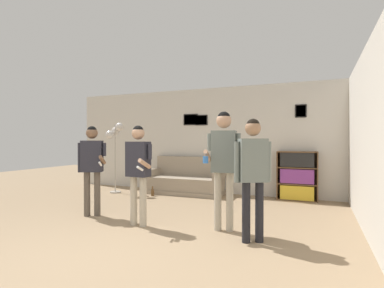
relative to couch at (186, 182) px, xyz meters
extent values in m
plane|color=#937A5B|center=(0.68, -4.26, -0.30)|extent=(20.00, 20.00, 0.00)
cube|color=beige|center=(0.68, 0.41, 1.05)|extent=(8.46, 0.06, 2.70)
cube|color=black|center=(2.73, 0.37, 1.73)|extent=(0.25, 0.02, 0.30)
cube|color=gray|center=(2.73, 0.36, 1.73)|extent=(0.21, 0.01, 0.25)
cube|color=black|center=(0.29, 0.37, 1.58)|extent=(0.32, 0.02, 0.27)
cube|color=gray|center=(0.29, 0.36, 1.58)|extent=(0.28, 0.01, 0.22)
cube|color=black|center=(-0.02, 0.37, 1.60)|extent=(0.40, 0.02, 0.29)
cube|color=#B2B2BC|center=(-0.02, 0.36, 1.60)|extent=(0.36, 0.01, 0.25)
cube|color=beige|center=(3.74, -1.94, 1.05)|extent=(0.06, 7.04, 2.70)
cube|color=gray|center=(0.00, -0.06, -0.25)|extent=(1.94, 0.80, 0.10)
cube|color=gray|center=(0.00, -0.06, -0.04)|extent=(1.88, 0.74, 0.32)
cube|color=gray|center=(0.00, 0.27, 0.37)|extent=(1.88, 0.14, 0.51)
cube|color=gray|center=(-0.91, -0.06, 0.21)|extent=(0.12, 0.74, 0.18)
cube|color=gray|center=(0.91, -0.06, 0.21)|extent=(0.12, 0.74, 0.18)
cube|color=brown|center=(2.24, 0.19, 0.25)|extent=(0.02, 0.30, 1.10)
cube|color=brown|center=(3.10, 0.19, 0.25)|extent=(0.02, 0.30, 1.10)
cube|color=brown|center=(2.67, 0.34, 0.25)|extent=(0.88, 0.01, 1.10)
cube|color=brown|center=(2.67, 0.19, -0.29)|extent=(0.83, 0.30, 0.02)
cube|color=brown|center=(2.67, 0.19, 0.79)|extent=(0.83, 0.30, 0.02)
cube|color=brown|center=(2.67, 0.19, 0.07)|extent=(0.83, 0.30, 0.02)
cube|color=brown|center=(2.67, 0.19, 0.44)|extent=(0.83, 0.30, 0.02)
cube|color=gold|center=(2.67, 0.18, -0.12)|extent=(0.71, 0.26, 0.31)
cube|color=#7F3889|center=(2.67, 0.18, 0.25)|extent=(0.71, 0.26, 0.31)
cube|color=black|center=(2.67, 0.18, 0.62)|extent=(0.71, 0.26, 0.31)
cylinder|color=#ADA89E|center=(-1.73, -0.59, -0.28)|extent=(0.28, 0.28, 0.03)
cylinder|color=#ADA89E|center=(-1.73, -0.59, 0.59)|extent=(0.03, 0.03, 1.73)
cylinder|color=#ADA89E|center=(-1.66, -0.59, 1.43)|extent=(0.02, 0.16, 0.02)
sphere|color=silver|center=(-1.59, -0.59, 1.40)|extent=(0.21, 0.21, 0.21)
cylinder|color=#ADA89E|center=(-1.77, -0.53, 1.33)|extent=(0.15, 0.09, 0.02)
sphere|color=silver|center=(-1.80, -0.47, 1.30)|extent=(0.21, 0.21, 0.21)
cylinder|color=#ADA89E|center=(-1.77, -0.65, 1.23)|extent=(0.15, 0.09, 0.02)
sphere|color=silver|center=(-1.80, -0.71, 1.20)|extent=(0.21, 0.21, 0.21)
cylinder|color=brown|center=(-0.70, -2.75, 0.09)|extent=(0.11, 0.11, 0.79)
cylinder|color=brown|center=(-0.54, -2.67, 0.09)|extent=(0.11, 0.11, 0.79)
cube|color=#282833|center=(-0.62, -2.71, 0.77)|extent=(0.41, 0.34, 0.56)
sphere|color=brown|center=(-0.62, -2.71, 1.18)|extent=(0.20, 0.20, 0.20)
sphere|color=black|center=(-0.62, -2.71, 1.22)|extent=(0.17, 0.17, 0.17)
cylinder|color=#282833|center=(-0.43, -2.62, 0.89)|extent=(0.07, 0.07, 0.24)
cylinder|color=brown|center=(-0.37, -2.74, 0.71)|extent=(0.18, 0.29, 0.18)
cylinder|color=white|center=(-0.32, -2.86, 0.65)|extent=(0.09, 0.14, 0.09)
cylinder|color=#282833|center=(-0.82, -2.80, 0.75)|extent=(0.07, 0.07, 0.53)
cylinder|color=#B7AD99|center=(0.39, -2.91, 0.09)|extent=(0.11, 0.11, 0.78)
cylinder|color=#B7AD99|center=(0.57, -2.91, 0.09)|extent=(0.11, 0.11, 0.78)
cube|color=#282833|center=(0.48, -2.91, 0.76)|extent=(0.37, 0.22, 0.55)
sphere|color=tan|center=(0.48, -2.91, 1.17)|extent=(0.20, 0.20, 0.20)
sphere|color=black|center=(0.48, -2.91, 1.20)|extent=(0.17, 0.17, 0.17)
cylinder|color=#282833|center=(0.69, -2.92, 0.88)|extent=(0.07, 0.07, 0.23)
cylinder|color=tan|center=(0.69, -3.05, 0.70)|extent=(0.08, 0.29, 0.18)
cylinder|color=white|center=(0.68, -3.18, 0.64)|extent=(0.04, 0.14, 0.09)
cylinder|color=#282833|center=(0.26, -2.90, 0.73)|extent=(0.07, 0.07, 0.52)
cylinder|color=#B7AD99|center=(1.71, -2.65, 0.14)|extent=(0.11, 0.11, 0.88)
cylinder|color=#B7AD99|center=(1.89, -2.63, 0.14)|extent=(0.11, 0.11, 0.88)
cube|color=slate|center=(1.80, -2.64, 0.89)|extent=(0.38, 0.25, 0.62)
sphere|color=tan|center=(1.80, -2.64, 1.35)|extent=(0.23, 0.23, 0.23)
sphere|color=black|center=(1.80, -2.64, 1.39)|extent=(0.19, 0.19, 0.19)
cylinder|color=slate|center=(2.01, -2.61, 0.86)|extent=(0.07, 0.07, 0.58)
cylinder|color=slate|center=(1.59, -2.67, 1.03)|extent=(0.07, 0.07, 0.26)
cylinder|color=tan|center=(1.61, -2.81, 0.83)|extent=(0.11, 0.32, 0.19)
cylinder|color=blue|center=(1.63, -2.96, 0.78)|extent=(0.08, 0.08, 0.10)
cylinder|color=black|center=(2.23, -3.02, 0.10)|extent=(0.11, 0.11, 0.81)
cylinder|color=black|center=(2.38, -2.94, 0.10)|extent=(0.11, 0.11, 0.81)
cube|color=slate|center=(2.30, -2.98, 0.79)|extent=(0.41, 0.35, 0.57)
sphere|color=#997051|center=(2.30, -2.98, 1.21)|extent=(0.21, 0.21, 0.21)
sphere|color=black|center=(2.30, -2.98, 1.25)|extent=(0.18, 0.18, 0.18)
cylinder|color=slate|center=(2.49, -2.88, 0.77)|extent=(0.07, 0.07, 0.54)
cylinder|color=slate|center=(2.12, -3.08, 0.77)|extent=(0.07, 0.07, 0.54)
cylinder|color=brown|center=(-0.61, -0.62, -0.22)|extent=(0.07, 0.07, 0.16)
cylinder|color=brown|center=(-0.61, -0.62, -0.11)|extent=(0.03, 0.03, 0.07)
camera|label=1|loc=(3.10, -6.93, 1.05)|focal=28.00mm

